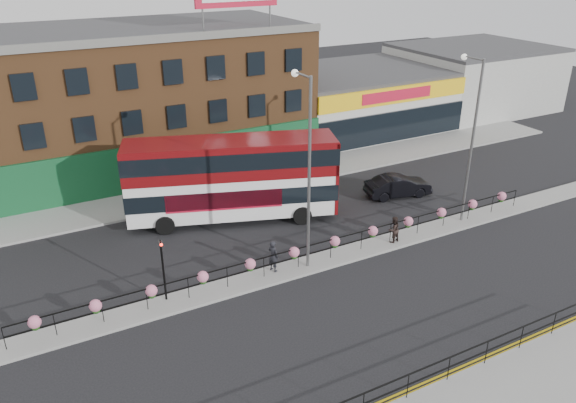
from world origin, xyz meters
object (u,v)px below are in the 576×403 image
car (398,186)px  pedestrian_b (394,230)px  pedestrian_a (273,256)px  lamp_column_west (307,158)px  double_decker_bus (232,172)px  lamp_column_east (471,128)px

car → pedestrian_b: size_ratio=3.02×
pedestrian_a → lamp_column_west: 5.40m
double_decker_bus → lamp_column_east: size_ratio=1.31×
double_decker_bus → lamp_column_east: 14.20m
pedestrian_a → lamp_column_east: bearing=-109.1°
lamp_column_east → lamp_column_west: bearing=-178.9°
car → lamp_column_west: (-10.09, -4.97, 5.36)m
double_decker_bus → lamp_column_west: bearing=-81.3°
car → lamp_column_west: bearing=128.4°
double_decker_bus → lamp_column_east: bearing=-29.4°
double_decker_bus → car: 11.60m
pedestrian_a → pedestrian_b: bearing=-112.8°
pedestrian_b → lamp_column_west: bearing=-9.8°
double_decker_bus → pedestrian_a: bearing=-96.2°
lamp_column_west → lamp_column_east: lamp_column_west is taller
pedestrian_a → pedestrian_b: (7.40, -0.45, -0.09)m
double_decker_bus → pedestrian_a: size_ratio=7.45×
pedestrian_a → lamp_column_west: (1.82, -0.16, 5.08)m
car → pedestrian_a: 12.84m
lamp_column_east → double_decker_bus: bearing=150.6°
double_decker_bus → pedestrian_b: double_decker_bus is taller
double_decker_bus → lamp_column_west: (1.07, -7.03, 2.95)m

